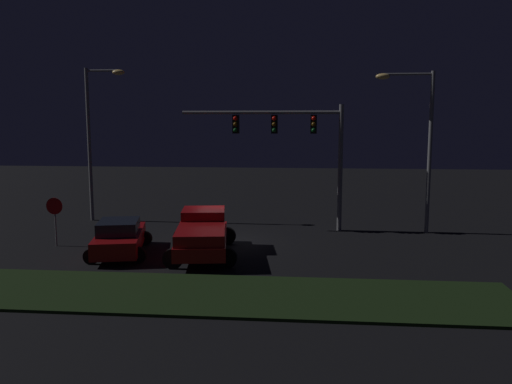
# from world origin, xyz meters

# --- Properties ---
(ground_plane) EXTENTS (80.00, 80.00, 0.00)m
(ground_plane) POSITION_xyz_m (0.00, 0.00, 0.00)
(ground_plane) COLOR black
(grass_median) EXTENTS (21.19, 4.01, 0.10)m
(grass_median) POSITION_xyz_m (0.00, -7.50, 0.05)
(grass_median) COLOR black
(grass_median) RESTS_ON ground_plane
(pickup_truck) EXTENTS (3.39, 5.63, 1.80)m
(pickup_truck) POSITION_xyz_m (-0.53, -2.32, 1.00)
(pickup_truck) COLOR maroon
(pickup_truck) RESTS_ON ground_plane
(car_sedan) EXTENTS (3.09, 4.69, 1.51)m
(car_sedan) POSITION_xyz_m (-4.05, -2.63, 0.74)
(car_sedan) COLOR maroon
(car_sedan) RESTS_ON ground_plane
(traffic_signal_gantry) EXTENTS (8.32, 0.56, 6.50)m
(traffic_signal_gantry) POSITION_xyz_m (3.15, 3.20, 4.90)
(traffic_signal_gantry) COLOR slate
(traffic_signal_gantry) RESTS_ON ground_plane
(street_lamp_left) EXTENTS (2.30, 0.44, 8.59)m
(street_lamp_left) POSITION_xyz_m (-7.95, 4.75, 5.34)
(street_lamp_left) COLOR slate
(street_lamp_left) RESTS_ON ground_plane
(street_lamp_right) EXTENTS (2.88, 0.44, 8.10)m
(street_lamp_right) POSITION_xyz_m (9.41, 3.06, 5.13)
(street_lamp_right) COLOR slate
(street_lamp_right) RESTS_ON ground_plane
(stop_sign) EXTENTS (0.76, 0.08, 2.23)m
(stop_sign) POSITION_xyz_m (-7.48, -1.44, 1.56)
(stop_sign) COLOR slate
(stop_sign) RESTS_ON ground_plane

